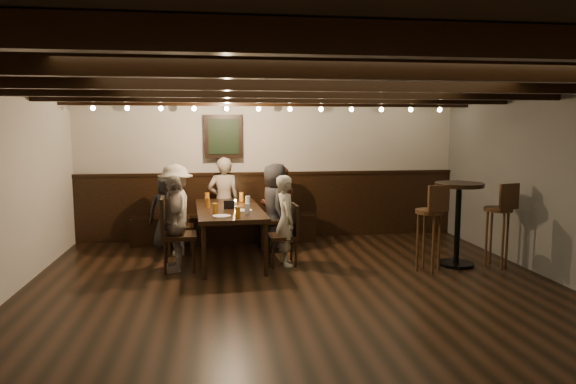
{
  "coord_description": "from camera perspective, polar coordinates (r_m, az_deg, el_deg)",
  "views": [
    {
      "loc": [
        -0.92,
        -5.26,
        1.91
      ],
      "look_at": [
        -0.0,
        1.3,
        1.07
      ],
      "focal_mm": 32.0,
      "sensor_mm": 36.0,
      "label": 1
    }
  ],
  "objects": [
    {
      "name": "room",
      "position": [
        7.55,
        -3.09,
        0.88
      ],
      "size": [
        7.0,
        7.0,
        7.0
      ],
      "color": "black",
      "rests_on": "ground"
    },
    {
      "name": "dining_table",
      "position": [
        7.42,
        -6.59,
        -2.25
      ],
      "size": [
        1.01,
        2.06,
        0.75
      ],
      "rotation": [
        0.0,
        0.0,
        0.06
      ],
      "color": "black",
      "rests_on": "floor"
    },
    {
      "name": "chair_left_near",
      "position": [
        7.92,
        -12.01,
        -4.88
      ],
      "size": [
        0.42,
        0.42,
        0.88
      ],
      "rotation": [
        0.0,
        0.0,
        -1.52
      ],
      "color": "black",
      "rests_on": "floor"
    },
    {
      "name": "chair_left_far",
      "position": [
        7.03,
        -12.14,
        -6.12
      ],
      "size": [
        0.48,
        0.48,
        0.99
      ],
      "rotation": [
        0.0,
        0.0,
        -1.52
      ],
      "color": "black",
      "rests_on": "floor"
    },
    {
      "name": "chair_right_near",
      "position": [
        8.01,
        -1.65,
        -4.32
      ],
      "size": [
        0.48,
        0.48,
        0.99
      ],
      "rotation": [
        0.0,
        0.0,
        1.63
      ],
      "color": "black",
      "rests_on": "floor"
    },
    {
      "name": "chair_right_far",
      "position": [
        7.16,
        -0.47,
        -6.08
      ],
      "size": [
        0.41,
        0.41,
        0.85
      ],
      "rotation": [
        0.0,
        0.0,
        1.63
      ],
      "color": "black",
      "rests_on": "floor"
    },
    {
      "name": "person_bench_left",
      "position": [
        8.3,
        -13.28,
        -2.07
      ],
      "size": [
        0.6,
        0.41,
        1.18
      ],
      "primitive_type": "imported",
      "rotation": [
        0.0,
        0.0,
        3.2
      ],
      "color": "#262729",
      "rests_on": "floor"
    },
    {
      "name": "person_bench_centre",
      "position": [
        8.45,
        -7.16,
        -0.96
      ],
      "size": [
        0.54,
        0.37,
        1.42
      ],
      "primitive_type": "imported",
      "rotation": [
        0.0,
        0.0,
        3.2
      ],
      "color": "gray",
      "rests_on": "floor"
    },
    {
      "name": "person_bench_right",
      "position": [
        8.42,
        -0.95,
        -1.46
      ],
      "size": [
        0.64,
        0.51,
        1.27
      ],
      "primitive_type": "imported",
      "rotation": [
        0.0,
        0.0,
        3.2
      ],
      "color": "brown",
      "rests_on": "floor"
    },
    {
      "name": "person_left_near",
      "position": [
        7.84,
        -12.32,
        -1.92
      ],
      "size": [
        0.55,
        0.91,
        1.36
      ],
      "primitive_type": "imported",
      "rotation": [
        0.0,
        0.0,
        -1.52
      ],
      "color": "#9F9987",
      "rests_on": "floor"
    },
    {
      "name": "person_left_far",
      "position": [
        6.96,
        -12.46,
        -3.41
      ],
      "size": [
        0.35,
        0.77,
        1.28
      ],
      "primitive_type": "imported",
      "rotation": [
        0.0,
        0.0,
        -1.52
      ],
      "color": "gray",
      "rests_on": "floor"
    },
    {
      "name": "person_right_near",
      "position": [
        7.95,
        -1.45,
        -1.67
      ],
      "size": [
        0.47,
        0.68,
        1.35
      ],
      "primitive_type": "imported",
      "rotation": [
        0.0,
        0.0,
        1.63
      ],
      "color": "black",
      "rests_on": "floor"
    },
    {
      "name": "person_right_far",
      "position": [
        7.09,
        -0.22,
        -3.17
      ],
      "size": [
        0.33,
        0.47,
        1.25
      ],
      "primitive_type": "imported",
      "rotation": [
        0.0,
        0.0,
        1.63
      ],
      "color": "#A6A18D",
      "rests_on": "floor"
    },
    {
      "name": "pint_a",
      "position": [
        8.07,
        -8.98,
        -0.57
      ],
      "size": [
        0.07,
        0.07,
        0.14
      ],
      "primitive_type": "cylinder",
      "color": "#BF7219",
      "rests_on": "dining_table"
    },
    {
      "name": "pint_b",
      "position": [
        8.06,
        -5.2,
        -0.53
      ],
      "size": [
        0.07,
        0.07,
        0.14
      ],
      "primitive_type": "cylinder",
      "color": "#BF7219",
      "rests_on": "dining_table"
    },
    {
      "name": "pint_c",
      "position": [
        7.48,
        -8.95,
        -1.19
      ],
      "size": [
        0.07,
        0.07,
        0.14
      ],
      "primitive_type": "cylinder",
      "color": "#BF7219",
      "rests_on": "dining_table"
    },
    {
      "name": "pint_d",
      "position": [
        7.62,
        -4.47,
        -0.96
      ],
      "size": [
        0.07,
        0.07,
        0.14
      ],
      "primitive_type": "cylinder",
      "color": "silver",
      "rests_on": "dining_table"
    },
    {
      "name": "pint_e",
      "position": [
        6.94,
        -8.12,
        -1.83
      ],
      "size": [
        0.07,
        0.07,
        0.14
      ],
      "primitive_type": "cylinder",
      "color": "#BF7219",
      "rests_on": "dining_table"
    },
    {
      "name": "pint_f",
      "position": [
        6.87,
        -4.57,
        -1.86
      ],
      "size": [
        0.07,
        0.07,
        0.14
      ],
      "primitive_type": "cylinder",
      "color": "silver",
      "rests_on": "dining_table"
    },
    {
      "name": "pint_g",
      "position": [
        6.61,
        -5.62,
        -2.24
      ],
      "size": [
        0.07,
        0.07,
        0.14
      ],
      "primitive_type": "cylinder",
      "color": "#BF7219",
      "rests_on": "dining_table"
    },
    {
      "name": "plate_near",
      "position": [
        6.71,
        -7.4,
        -2.67
      ],
      "size": [
        0.24,
        0.24,
        0.01
      ],
      "primitive_type": "cylinder",
      "color": "white",
      "rests_on": "dining_table"
    },
    {
      "name": "plate_far",
      "position": [
        7.13,
        -4.96,
        -2.05
      ],
      "size": [
        0.24,
        0.24,
        0.01
      ],
      "primitive_type": "cylinder",
      "color": "white",
      "rests_on": "dining_table"
    },
    {
      "name": "condiment_caddy",
      "position": [
        7.35,
        -6.57,
        -1.38
      ],
      "size": [
        0.15,
        0.1,
        0.12
      ],
      "primitive_type": "cube",
      "color": "black",
      "rests_on": "dining_table"
    },
    {
      "name": "candle",
      "position": [
        7.71,
        -5.88,
        -1.23
      ],
      "size": [
        0.05,
        0.05,
        0.05
      ],
      "primitive_type": "cylinder",
      "color": "beige",
      "rests_on": "dining_table"
    },
    {
      "name": "high_top_table",
      "position": [
        7.4,
        18.38,
        -2.07
      ],
      "size": [
        0.65,
        0.65,
        1.15
      ],
      "color": "black",
      "rests_on": "floor"
    },
    {
      "name": "bar_stool_left",
      "position": [
        7.07,
        15.38,
        -5.05
      ],
      "size": [
        0.39,
        0.41,
        1.17
      ],
      "rotation": [
        0.0,
        0.0,
        0.26
      ],
      "color": "#3A2012",
      "rests_on": "floor"
    },
    {
      "name": "bar_stool_right",
      "position": [
        7.56,
        22.23,
        -4.54
      ],
      "size": [
        0.39,
        0.41,
        1.17
      ],
      "rotation": [
        0.0,
        0.0,
        0.28
      ],
      "color": "#3A2012",
      "rests_on": "floor"
    }
  ]
}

